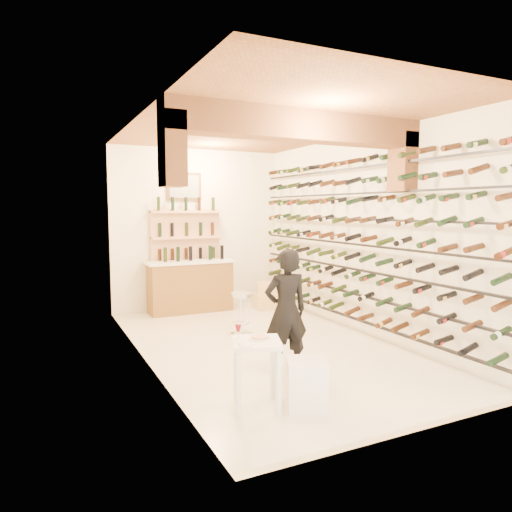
{
  "coord_description": "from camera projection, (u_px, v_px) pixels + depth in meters",
  "views": [
    {
      "loc": [
        -3.02,
        -5.99,
        2.01
      ],
      "look_at": [
        0.0,
        0.3,
        1.3
      ],
      "focal_mm": 32.55,
      "sensor_mm": 36.0,
      "label": 1
    }
  ],
  "objects": [
    {
      "name": "ground",
      "position": [
        265.0,
        345.0,
        6.88
      ],
      "size": [
        6.0,
        6.0,
        0.0
      ],
      "primitive_type": "plane",
      "color": "#EFE8CE",
      "rests_on": "ground"
    },
    {
      "name": "room_shell",
      "position": [
        273.0,
        191.0,
        6.42
      ],
      "size": [
        3.52,
        6.02,
        3.21
      ],
      "color": "white",
      "rests_on": "ground"
    },
    {
      "name": "wine_rack",
      "position": [
        351.0,
        238.0,
        7.38
      ],
      "size": [
        0.32,
        5.7,
        2.56
      ],
      "color": "black",
      "rests_on": "ground"
    },
    {
      "name": "back_counter",
      "position": [
        190.0,
        285.0,
        9.07
      ],
      "size": [
        1.7,
        0.62,
        1.29
      ],
      "color": "brown",
      "rests_on": "ground"
    },
    {
      "name": "back_shelving",
      "position": [
        186.0,
        251.0,
        9.22
      ],
      "size": [
        1.4,
        0.31,
        2.73
      ],
      "color": "tan",
      "rests_on": "ground"
    },
    {
      "name": "tasting_table",
      "position": [
        256.0,
        353.0,
        4.66
      ],
      "size": [
        0.62,
        0.62,
        0.85
      ],
      "rotation": [
        0.0,
        0.0,
        -0.35
      ],
      "color": "white",
      "rests_on": "ground"
    },
    {
      "name": "white_stool",
      "position": [
        307.0,
        384.0,
        4.69
      ],
      "size": [
        0.52,
        0.52,
        0.49
      ],
      "primitive_type": "cube",
      "rotation": [
        0.0,
        0.0,
        -0.42
      ],
      "color": "white",
      "rests_on": "ground"
    },
    {
      "name": "person",
      "position": [
        286.0,
        311.0,
        5.66
      ],
      "size": [
        0.59,
        0.41,
        1.53
      ],
      "primitive_type": "imported",
      "rotation": [
        0.0,
        0.0,
        3.06
      ],
      "color": "black",
      "rests_on": "ground"
    },
    {
      "name": "chrome_barstool",
      "position": [
        242.0,
        310.0,
        7.39
      ],
      "size": [
        0.35,
        0.35,
        0.68
      ],
      "rotation": [
        0.0,
        0.0,
        0.25
      ],
      "color": "silver",
      "rests_on": "ground"
    },
    {
      "name": "crate_lower",
      "position": [
        267.0,
        301.0,
        9.34
      ],
      "size": [
        0.53,
        0.39,
        0.3
      ],
      "primitive_type": "cube",
      "rotation": [
        0.0,
        0.0,
        -0.07
      ],
      "color": "#E4C07D",
      "rests_on": "ground"
    },
    {
      "name": "crate_upper",
      "position": [
        267.0,
        288.0,
        9.31
      ],
      "size": [
        0.49,
        0.41,
        0.24
      ],
      "primitive_type": "cube",
      "rotation": [
        0.0,
        0.0,
        -0.34
      ],
      "color": "#E4C07D",
      "rests_on": "crate_lower"
    }
  ]
}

